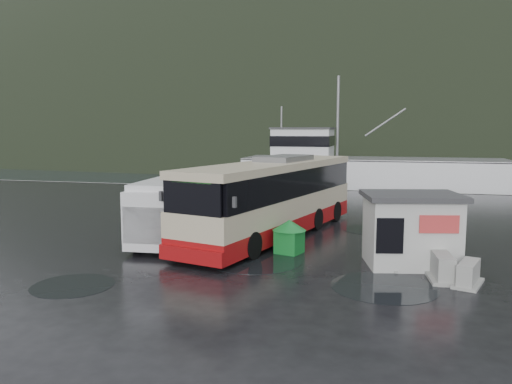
% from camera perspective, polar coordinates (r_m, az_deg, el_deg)
% --- Properties ---
extents(ground, '(160.00, 160.00, 0.00)m').
position_cam_1_polar(ground, '(19.82, -1.35, -6.44)').
color(ground, black).
rests_on(ground, ground).
extents(harbor_water, '(300.00, 180.00, 0.02)m').
position_cam_1_polar(harbor_water, '(128.75, 11.88, 4.98)').
color(harbor_water, black).
rests_on(harbor_water, ground).
extents(quay_edge, '(160.00, 0.60, 1.50)m').
position_cam_1_polar(quay_edge, '(39.19, 6.48, 0.31)').
color(quay_edge, '#999993').
rests_on(quay_edge, ground).
extents(headland, '(780.00, 540.00, 570.00)m').
position_cam_1_polar(headland, '(268.65, 15.26, 5.97)').
color(headland, black).
rests_on(headland, ground).
extents(coach_bus, '(6.17, 12.77, 3.50)m').
position_cam_1_polar(coach_bus, '(22.21, 2.05, -4.95)').
color(coach_bus, '#C1B292').
rests_on(coach_bus, ground).
extents(white_van, '(2.63, 6.50, 2.66)m').
position_cam_1_polar(white_van, '(21.56, -8.96, -5.41)').
color(white_van, silver).
rests_on(white_van, ground).
extents(waste_bin_left, '(1.05, 1.05, 1.30)m').
position_cam_1_polar(waste_bin_left, '(19.20, 15.21, -7.16)').
color(waste_bin_left, '#167F2F').
rests_on(waste_bin_left, ground).
extents(waste_bin_right, '(1.15, 1.15, 1.28)m').
position_cam_1_polar(waste_bin_right, '(19.12, 3.81, -6.97)').
color(waste_bin_right, '#167F2F').
rests_on(waste_bin_right, ground).
extents(dome_tent, '(2.36, 3.10, 1.14)m').
position_cam_1_polar(dome_tent, '(19.38, -7.22, -6.82)').
color(dome_tent, '#333620').
rests_on(dome_tent, ground).
extents(ticket_kiosk, '(3.65, 3.05, 2.51)m').
position_cam_1_polar(ticket_kiosk, '(18.25, 17.13, -7.98)').
color(ticket_kiosk, beige).
rests_on(ticket_kiosk, ground).
extents(jersey_barrier_a, '(0.97, 1.71, 0.82)m').
position_cam_1_polar(jersey_barrier_a, '(16.90, 20.41, -9.33)').
color(jersey_barrier_a, '#999993').
rests_on(jersey_barrier_a, ground).
extents(jersey_barrier_b, '(0.83, 1.53, 0.74)m').
position_cam_1_polar(jersey_barrier_b, '(17.77, 14.77, -8.30)').
color(jersey_barrier_b, '#999993').
rests_on(jersey_barrier_b, ground).
extents(jersey_barrier_c, '(1.15, 1.59, 0.72)m').
position_cam_1_polar(jersey_barrier_c, '(16.62, 23.05, -9.74)').
color(jersey_barrier_c, '#999993').
rests_on(jersey_barrier_c, ground).
extents(fishing_trawler, '(27.44, 6.24, 10.95)m').
position_cam_1_polar(fishing_trawler, '(46.74, 13.05, 1.28)').
color(fishing_trawler, silver).
rests_on(fishing_trawler, ground).
extents(puddles, '(11.91, 13.25, 0.01)m').
position_cam_1_polar(puddles, '(17.64, 3.63, -8.17)').
color(puddles, black).
rests_on(puddles, ground).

